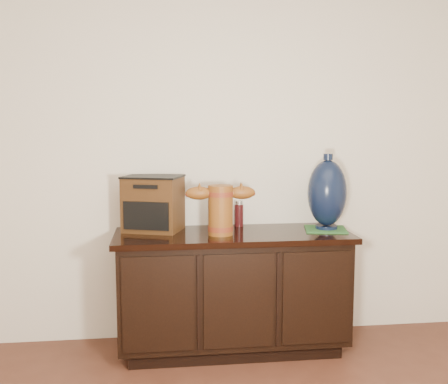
{
  "coord_description": "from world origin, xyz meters",
  "views": [
    {
      "loc": [
        -0.45,
        -0.94,
        1.4
      ],
      "look_at": [
        -0.06,
        2.18,
        1.02
      ],
      "focal_mm": 42.0,
      "sensor_mm": 36.0,
      "label": 1
    }
  ],
  "objects": [
    {
      "name": "green_mat",
      "position": [
        0.6,
        2.25,
        0.76
      ],
      "size": [
        0.3,
        0.3,
        0.01
      ],
      "primitive_type": "cube",
      "rotation": [
        0.0,
        0.0,
        -0.21
      ],
      "color": "#2C612B",
      "rests_on": "sideboard"
    },
    {
      "name": "sideboard",
      "position": [
        0.0,
        2.23,
        0.39
      ],
      "size": [
        1.46,
        0.56,
        0.75
      ],
      "color": "black",
      "rests_on": "ground"
    },
    {
      "name": "lamp_base",
      "position": [
        0.61,
        2.25,
        0.99
      ],
      "size": [
        0.29,
        0.29,
        0.48
      ],
      "rotation": [
        0.0,
        0.0,
        -0.21
      ],
      "color": "black",
      "rests_on": "green_mat"
    },
    {
      "name": "spray_can",
      "position": [
        0.07,
        2.44,
        0.84
      ],
      "size": [
        0.06,
        0.06,
        0.17
      ],
      "color": "#590F13",
      "rests_on": "sideboard"
    },
    {
      "name": "tv_radio",
      "position": [
        -0.49,
        2.36,
        0.93
      ],
      "size": [
        0.42,
        0.38,
        0.35
      ],
      "rotation": [
        0.0,
        0.0,
        -0.33
      ],
      "color": "#442711",
      "rests_on": "sideboard"
    },
    {
      "name": "terracotta_vessel",
      "position": [
        -0.08,
        2.17,
        0.93
      ],
      "size": [
        0.42,
        0.16,
        0.3
      ],
      "rotation": [
        0.0,
        0.0,
        -0.02
      ],
      "color": "brown",
      "rests_on": "sideboard"
    },
    {
      "name": "room",
      "position": [
        0.0,
        0.0,
        1.3
      ],
      "size": [
        5.0,
        5.0,
        5.0
      ],
      "color": "#4F281B",
      "rests_on": "ground"
    }
  ]
}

